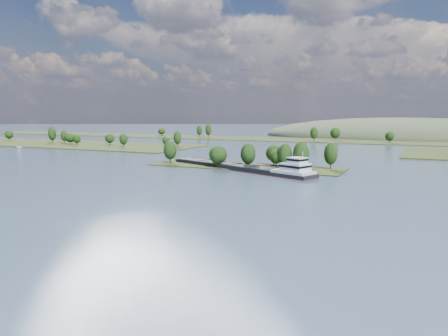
% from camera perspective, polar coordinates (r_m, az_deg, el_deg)
% --- Properties ---
extents(ground, '(1800.00, 1800.00, 0.00)m').
position_cam_1_polar(ground, '(171.48, -4.78, -2.18)').
color(ground, '#36455D').
rests_on(ground, ground).
extents(tree_island, '(100.00, 30.91, 15.54)m').
position_cam_1_polar(tree_island, '(221.08, 4.18, 1.12)').
color(tree_island, '#293417').
rests_on(tree_island, ground).
extents(left_bank, '(300.00, 80.00, 16.02)m').
position_cam_1_polar(left_bank, '(425.83, -22.68, 3.11)').
color(left_bank, '#293417').
rests_on(left_bank, ground).
extents(back_shoreline, '(900.00, 60.00, 16.09)m').
position_cam_1_polar(back_shoreline, '(434.28, 14.77, 3.48)').
color(back_shoreline, '#293417').
rests_on(back_shoreline, ground).
extents(hill_west, '(320.00, 160.00, 44.00)m').
position_cam_1_polar(hill_west, '(528.26, 22.26, 3.75)').
color(hill_west, '#3B4730').
rests_on(hill_west, ground).
extents(cargo_barge, '(86.66, 43.88, 12.09)m').
position_cam_1_polar(cargo_barge, '(211.30, 2.99, 0.06)').
color(cargo_barge, black).
rests_on(cargo_barge, ground).
extents(motorboat, '(5.85, 2.27, 2.25)m').
position_cam_1_polar(motorboat, '(368.73, -25.17, 2.43)').
color(motorboat, white).
rests_on(motorboat, ground).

